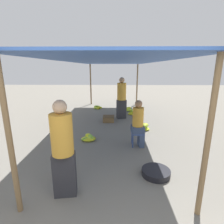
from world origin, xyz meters
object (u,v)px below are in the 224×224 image
(stool, at_px, (137,135))
(vendor_seated, at_px, (139,123))
(basin_black, at_px, (156,172))
(vendor_foreground, at_px, (63,148))
(crate_near, at_px, (109,119))
(banana_pile_right_2, at_px, (127,109))
(banana_pile_left_1, at_px, (98,107))
(shopper_walking_mid, at_px, (122,98))
(banana_pile_left_0, at_px, (89,138))
(banana_pile_right_0, at_px, (132,113))
(banana_pile_right_1, at_px, (144,127))

(stool, height_order, vendor_seated, vendor_seated)
(vendor_seated, distance_m, basin_black, 1.54)
(vendor_foreground, xyz_separation_m, stool, (1.47, 1.98, -0.54))
(stool, xyz_separation_m, crate_near, (-0.89, 2.25, -0.21))
(vendor_seated, height_order, crate_near, vendor_seated)
(stool, xyz_separation_m, banana_pile_right_2, (-0.01, 4.08, -0.26))
(vendor_foreground, bearing_deg, crate_near, 82.29)
(banana_pile_left_1, xyz_separation_m, crate_near, (0.68, -2.25, 0.05))
(stool, distance_m, banana_pile_left_1, 4.78)
(vendor_foreground, height_order, banana_pile_left_1, vendor_foreground)
(basin_black, bearing_deg, banana_pile_left_1, 106.92)
(shopper_walking_mid, bearing_deg, basin_black, -81.94)
(vendor_foreground, distance_m, vendor_seated, 2.48)
(vendor_foreground, height_order, banana_pile_left_0, vendor_foreground)
(banana_pile_left_1, bearing_deg, banana_pile_right_2, -15.17)
(vendor_seated, xyz_separation_m, banana_pile_right_0, (0.13, 3.33, -0.58))
(vendor_foreground, distance_m, banana_pile_left_0, 2.47)
(stool, xyz_separation_m, shopper_walking_mid, (-0.36, 2.72, 0.58))
(vendor_foreground, relative_size, banana_pile_left_1, 3.36)
(vendor_foreground, height_order, stool, vendor_foreground)
(banana_pile_left_1, bearing_deg, banana_pile_right_1, -58.63)
(banana_pile_left_1, xyz_separation_m, banana_pile_right_2, (1.56, -0.42, -0.00))
(banana_pile_left_0, bearing_deg, shopper_walking_mid, 65.78)
(banana_pile_right_1, bearing_deg, shopper_walking_mid, 117.64)
(vendor_seated, bearing_deg, banana_pile_left_0, 166.12)
(vendor_foreground, distance_m, crate_near, 4.34)
(vendor_foreground, bearing_deg, banana_pile_right_1, 60.30)
(vendor_seated, bearing_deg, vendor_foreground, -126.87)
(banana_pile_left_0, relative_size, banana_pile_right_1, 0.94)
(shopper_walking_mid, bearing_deg, banana_pile_right_0, 50.35)
(vendor_seated, bearing_deg, shopper_walking_mid, 97.96)
(vendor_seated, relative_size, banana_pile_right_0, 3.50)
(banana_pile_left_1, xyz_separation_m, banana_pile_right_0, (1.72, -1.17, 0.03))
(vendor_seated, xyz_separation_m, banana_pile_right_2, (-0.03, 4.08, -0.61))
(crate_near, bearing_deg, vendor_foreground, -97.71)
(vendor_foreground, distance_m, banana_pile_right_0, 5.61)
(vendor_foreground, xyz_separation_m, vendor_seated, (1.49, 1.98, -0.19))
(banana_pile_right_2, bearing_deg, banana_pile_right_1, -81.86)
(stool, distance_m, banana_pile_right_0, 3.34)
(vendor_foreground, xyz_separation_m, basin_black, (1.69, 0.59, -0.81))
(vendor_foreground, bearing_deg, vendor_seated, 53.13)
(banana_pile_left_0, height_order, crate_near, crate_near)
(banana_pile_left_1, bearing_deg, stool, -70.74)
(banana_pile_left_0, bearing_deg, crate_near, 74.44)
(vendor_seated, height_order, banana_pile_left_0, vendor_seated)
(banana_pile_right_1, distance_m, crate_near, 1.61)
(banana_pile_left_0, xyz_separation_m, crate_near, (0.53, 1.90, 0.05))
(crate_near, bearing_deg, shopper_walking_mid, 40.97)
(vendor_foreground, relative_size, banana_pile_right_0, 4.49)
(vendor_seated, xyz_separation_m, crate_near, (-0.91, 2.25, -0.56))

